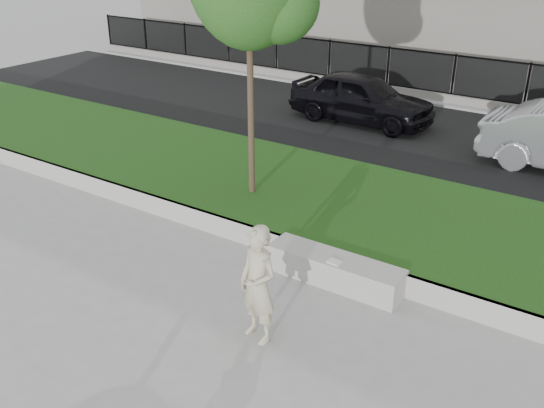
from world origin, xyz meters
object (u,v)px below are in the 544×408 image
Objects in this scene: man at (258,285)px; car_dark at (361,98)px; book at (335,262)px; stone_bench at (335,270)px.

man is 0.42× the size of car_dark.
stone_bench is at bearing 117.01° from book.
book is (0.06, -0.15, 0.24)m from stone_bench.
stone_bench is 0.54× the size of car_dark.
stone_bench is 8.67m from car_dark.
man is at bearing -96.35° from stone_bench.
book is (0.27, 1.70, -0.39)m from man.
man reaches higher than stone_bench.
car_dark is (-3.45, 7.94, 0.52)m from stone_bench.
man reaches higher than car_dark.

